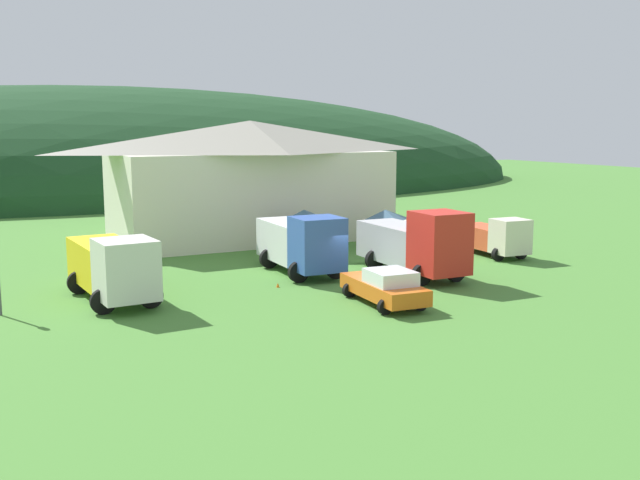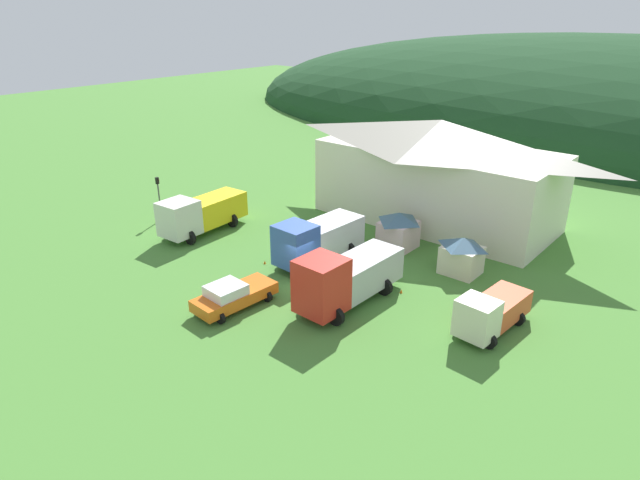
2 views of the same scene
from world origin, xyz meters
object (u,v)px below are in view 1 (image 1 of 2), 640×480
object	(u,v)px
traffic_cone_mid_row	(408,263)
play_shed_pink	(304,231)
flatbed_truck_yellow	(113,265)
light_truck_cream	(496,237)
box_truck_blue	(302,242)
play_shed_cream	(385,228)
crane_truck_red	(416,243)
traffic_cone_near_pickup	(278,287)
depot_building	(251,179)
service_pickup_orange	(385,286)

from	to	relation	value
traffic_cone_mid_row	play_shed_pink	bearing A→B (deg)	124.60
flatbed_truck_yellow	light_truck_cream	size ratio (longest dim) A/B	1.39
box_truck_blue	traffic_cone_mid_row	xyz separation A→B (m)	(6.98, -0.03, -1.75)
play_shed_cream	traffic_cone_mid_row	size ratio (longest dim) A/B	5.29
play_shed_cream	traffic_cone_mid_row	xyz separation A→B (m)	(-1.51, -4.93, -1.32)
flatbed_truck_yellow	crane_truck_red	bearing A→B (deg)	80.10
traffic_cone_mid_row	traffic_cone_near_pickup	bearing A→B (deg)	-165.28
play_shed_cream	box_truck_blue	world-z (taller)	box_truck_blue
crane_truck_red	traffic_cone_near_pickup	distance (m)	7.97
play_shed_pink	crane_truck_red	size ratio (longest dim) A/B	0.35
depot_building	traffic_cone_mid_row	bearing A→B (deg)	-69.15
service_pickup_orange	traffic_cone_near_pickup	distance (m)	6.22
box_truck_blue	traffic_cone_near_pickup	world-z (taller)	box_truck_blue
light_truck_cream	depot_building	bearing A→B (deg)	-136.26
depot_building	crane_truck_red	xyz separation A→B (m)	(2.97, -16.04, -2.48)
depot_building	box_truck_blue	distance (m)	13.03
depot_building	flatbed_truck_yellow	bearing A→B (deg)	-131.45
flatbed_truck_yellow	light_truck_cream	distance (m)	23.49
depot_building	play_shed_cream	world-z (taller)	depot_building
light_truck_cream	box_truck_blue	bearing A→B (deg)	-88.51
flatbed_truck_yellow	box_truck_blue	xyz separation A→B (m)	(10.45, 1.71, 0.07)
flatbed_truck_yellow	box_truck_blue	bearing A→B (deg)	95.73
play_shed_cream	flatbed_truck_yellow	size ratio (longest dim) A/B	0.35
service_pickup_orange	traffic_cone_near_pickup	world-z (taller)	service_pickup_orange
flatbed_truck_yellow	service_pickup_orange	bearing A→B (deg)	56.22
play_shed_pink	crane_truck_red	distance (m)	9.46
crane_truck_red	traffic_cone_mid_row	size ratio (longest dim) A/B	15.86
box_truck_blue	traffic_cone_near_pickup	distance (m)	4.01
crane_truck_red	flatbed_truck_yellow	bearing A→B (deg)	-95.07
flatbed_truck_yellow	crane_truck_red	size ratio (longest dim) A/B	0.97
crane_truck_red	light_truck_cream	xyz separation A→B (m)	(7.86, 2.75, -0.59)
play_shed_pink	light_truck_cream	bearing A→B (deg)	-32.82
depot_building	traffic_cone_near_pickup	bearing A→B (deg)	-107.41
depot_building	box_truck_blue	world-z (taller)	depot_building
flatbed_truck_yellow	play_shed_pink	bearing A→B (deg)	115.52
play_shed_pink	flatbed_truck_yellow	xyz separation A→B (m)	(-13.44, -7.47, 0.25)
play_shed_pink	flatbed_truck_yellow	world-z (taller)	flatbed_truck_yellow
box_truck_blue	service_pickup_orange	size ratio (longest dim) A/B	1.35
light_truck_cream	traffic_cone_near_pickup	size ratio (longest dim) A/B	11.90
service_pickup_orange	traffic_cone_mid_row	bearing A→B (deg)	144.05
light_truck_cream	traffic_cone_mid_row	size ratio (longest dim) A/B	11.06
crane_truck_red	service_pickup_orange	world-z (taller)	crane_truck_red
play_shed_cream	play_shed_pink	world-z (taller)	play_shed_pink
play_shed_pink	box_truck_blue	bearing A→B (deg)	-117.40
play_shed_pink	traffic_cone_mid_row	world-z (taller)	play_shed_pink
flatbed_truck_yellow	service_pickup_orange	world-z (taller)	flatbed_truck_yellow
depot_building	play_shed_pink	world-z (taller)	depot_building
flatbed_truck_yellow	traffic_cone_near_pickup	bearing A→B (deg)	80.44
play_shed_cream	flatbed_truck_yellow	xyz separation A→B (m)	(-18.95, -6.61, 0.35)
flatbed_truck_yellow	traffic_cone_near_pickup	xyz separation A→B (m)	(7.89, -0.83, -1.68)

